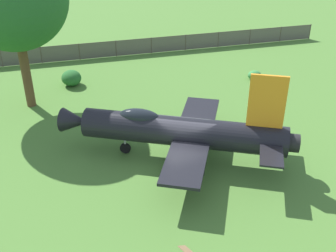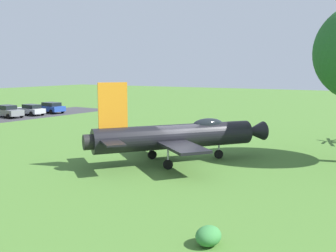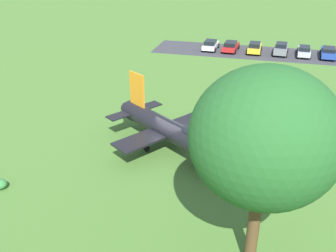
{
  "view_description": "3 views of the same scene",
  "coord_description": "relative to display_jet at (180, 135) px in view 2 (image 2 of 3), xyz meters",
  "views": [
    {
      "loc": [
        -9.39,
        -16.63,
        13.04
      ],
      "look_at": [
        -0.52,
        0.73,
        1.85
      ],
      "focal_mm": 45.01,
      "sensor_mm": 36.0,
      "label": 1
    },
    {
      "loc": [
        22.13,
        12.45,
        6.06
      ],
      "look_at": [
        0.89,
        -0.02,
        2.53
      ],
      "focal_mm": 42.31,
      "sensor_mm": 36.0,
      "label": 2
    },
    {
      "loc": [
        -4.54,
        24.92,
        14.66
      ],
      "look_at": [
        0.29,
        -0.68,
        1.76
      ],
      "focal_mm": 39.8,
      "sensor_mm": 36.0,
      "label": 3
    }
  ],
  "objects": [
    {
      "name": "parked_car_silver",
      "position": [
        -13.67,
        -30.27,
        -1.03
      ],
      "size": [
        2.35,
        4.72,
        1.45
      ],
      "rotation": [
        0.0,
        0.0,
        4.59
      ],
      "color": "#B2B5BA",
      "rests_on": "ground_plane"
    },
    {
      "name": "display_jet",
      "position": [
        0.0,
        0.0,
        0.0
      ],
      "size": [
        11.33,
        9.92,
        5.29
      ],
      "rotation": [
        0.0,
        0.0,
        2.47
      ],
      "color": "black",
      "rests_on": "ground_plane"
    },
    {
      "name": "parked_car_gray",
      "position": [
        -10.5,
        -30.68,
        -0.99
      ],
      "size": [
        2.49,
        4.53,
        1.55
      ],
      "rotation": [
        0.0,
        0.0,
        7.71
      ],
      "color": "slate",
      "rests_on": "ground_plane"
    },
    {
      "name": "ground_plane",
      "position": [
        0.27,
        -0.22,
        -1.79
      ],
      "size": [
        200.0,
        200.0,
        0.0
      ],
      "primitive_type": "plane",
      "color": "#47722D"
    },
    {
      "name": "parked_car_blue",
      "position": [
        -16.92,
        -30.03,
        -1.0
      ],
      "size": [
        2.66,
        5.03,
        1.5
      ],
      "rotation": [
        0.0,
        0.0,
        4.56
      ],
      "color": "#23429E",
      "rests_on": "ground_plane"
    },
    {
      "name": "info_plaque",
      "position": [
        -3.27,
        -6.95,
        -0.93
      ],
      "size": [
        0.52,
        0.67,
        1.14
      ],
      "color": "#333333",
      "rests_on": "ground_plane"
    },
    {
      "name": "shrub_by_tree",
      "position": [
        10.46,
        6.85,
        -1.45
      ],
      "size": [
        1.07,
        0.87,
        0.68
      ],
      "color": "#387F3D",
      "rests_on": "ground_plane"
    }
  ]
}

